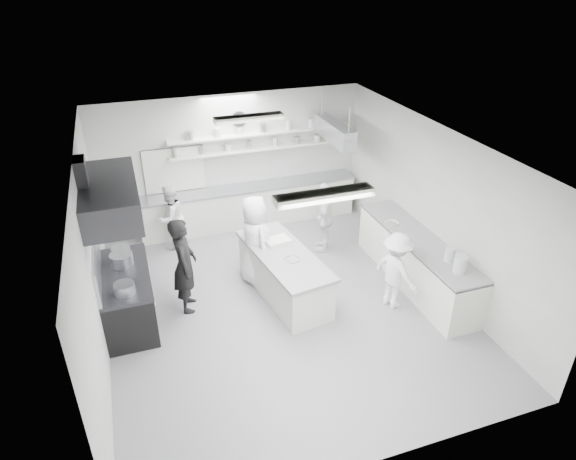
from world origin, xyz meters
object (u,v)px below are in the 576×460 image
object	(u,v)px
cook_stove	(184,265)
cook_back	(171,217)
stove	(128,298)
right_counter	(416,261)
prep_island	(284,275)
back_counter	(250,205)

from	to	relation	value
cook_stove	cook_back	xyz separation A→B (m)	(0.03, 2.24, -0.17)
stove	right_counter	world-z (taller)	right_counter
right_counter	cook_back	xyz separation A→B (m)	(-4.21, 2.87, 0.24)
prep_island	cook_stove	world-z (taller)	cook_stove
cook_stove	right_counter	bearing A→B (deg)	-89.35
stove	cook_back	xyz separation A→B (m)	(1.04, 2.27, 0.26)
cook_stove	back_counter	bearing A→B (deg)	-25.35
back_counter	stove	bearing A→B (deg)	-136.01
cook_stove	prep_island	bearing A→B (deg)	-86.68
back_counter	prep_island	xyz separation A→B (m)	(-0.15, -2.95, -0.05)
right_counter	prep_island	distance (m)	2.54
back_counter	cook_stove	world-z (taller)	cook_stove
cook_back	right_counter	bearing A→B (deg)	107.59
cook_back	prep_island	bearing A→B (deg)	87.21
cook_stove	cook_back	size ratio (longest dim) A/B	1.24
prep_island	cook_back	xyz separation A→B (m)	(-1.72, 2.42, 0.30)
stove	right_counter	bearing A→B (deg)	-6.52
right_counter	prep_island	size ratio (longest dim) A/B	1.47
right_counter	cook_stove	world-z (taller)	cook_stove
right_counter	cook_stove	distance (m)	4.31
right_counter	cook_stove	xyz separation A→B (m)	(-4.25, 0.63, 0.42)
back_counter	cook_stove	xyz separation A→B (m)	(-1.90, -2.77, 0.43)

